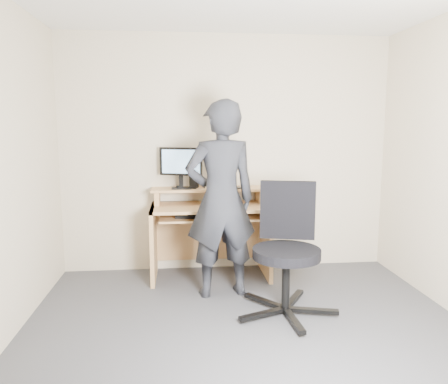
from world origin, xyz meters
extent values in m
plane|color=#48474C|center=(0.00, 0.00, 0.00)|extent=(3.50, 3.50, 0.00)
cube|color=beige|center=(0.00, 1.75, 1.25)|extent=(3.50, 0.02, 2.50)
cube|color=tan|center=(-0.78, 1.45, 0.38)|extent=(0.04, 0.60, 0.75)
cube|color=tan|center=(0.38, 1.45, 0.38)|extent=(0.04, 0.60, 0.75)
cube|color=tan|center=(-0.20, 1.45, 0.73)|extent=(1.20, 0.60, 0.03)
cube|color=tan|center=(-0.20, 1.37, 0.64)|extent=(1.02, 0.38, 0.02)
cube|color=tan|center=(-0.74, 1.60, 0.82)|extent=(0.05, 0.28, 0.15)
cube|color=tan|center=(0.34, 1.60, 0.82)|extent=(0.05, 0.28, 0.15)
cube|color=tan|center=(-0.20, 1.60, 0.90)|extent=(1.20, 0.30, 0.02)
cube|color=tan|center=(-0.20, 1.74, 0.42)|extent=(1.20, 0.03, 0.65)
cube|color=black|center=(-0.49, 1.57, 0.92)|extent=(0.20, 0.13, 0.01)
cube|color=black|center=(-0.49, 1.59, 0.99)|extent=(0.04, 0.04, 0.13)
cube|color=black|center=(-0.49, 1.57, 1.19)|extent=(0.44, 0.17, 0.29)
cube|color=#93CBFF|center=(-0.49, 1.55, 1.19)|extent=(0.38, 0.13, 0.24)
cube|color=black|center=(-0.36, 1.61, 1.01)|extent=(0.10, 0.14, 0.20)
cylinder|color=#B7B7BC|center=(0.01, 1.62, 0.99)|extent=(0.09, 0.09, 0.17)
cube|color=black|center=(0.10, 1.55, 0.92)|extent=(0.10, 0.14, 0.01)
cube|color=black|center=(-0.52, 1.54, 0.93)|extent=(0.06, 0.05, 0.03)
torus|color=silver|center=(-0.28, 1.68, 0.92)|extent=(0.18, 0.18, 0.06)
cube|color=black|center=(-0.32, 1.36, 0.67)|extent=(0.48, 0.24, 0.03)
ellipsoid|color=black|center=(0.06, 1.35, 0.77)|extent=(0.11, 0.09, 0.04)
cube|color=black|center=(0.57, 0.41, 0.04)|extent=(0.42, 0.16, 0.03)
cube|color=black|center=(0.48, 0.66, 0.04)|extent=(0.27, 0.39, 0.03)
cube|color=black|center=(0.21, 0.64, 0.04)|extent=(0.31, 0.36, 0.03)
cube|color=black|center=(0.15, 0.39, 0.04)|extent=(0.41, 0.21, 0.03)
cube|color=black|center=(0.37, 0.25, 0.04)|extent=(0.08, 0.43, 0.03)
cylinder|color=black|center=(0.36, 0.47, 0.28)|extent=(0.07, 0.07, 0.45)
cylinder|color=black|center=(0.36, 0.47, 0.52)|extent=(0.56, 0.56, 0.08)
cube|color=black|center=(0.42, 0.71, 0.84)|extent=(0.47, 0.18, 0.50)
imported|color=black|center=(-0.14, 0.96, 0.89)|extent=(0.71, 0.53, 1.79)
camera|label=1|loc=(-0.50, -2.91, 1.57)|focal=35.00mm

